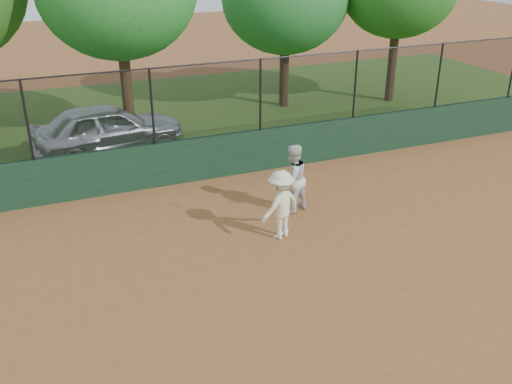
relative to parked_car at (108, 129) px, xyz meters
name	(u,v)px	position (x,y,z in m)	size (l,w,h in m)	color
ground	(261,303)	(1.27, -9.05, -0.78)	(80.00, 80.00, 0.00)	brown
back_wall	(175,163)	(1.27, -3.05, -0.18)	(26.00, 0.20, 1.20)	#193823
grass_strip	(132,121)	(1.27, 2.95, -0.77)	(36.00, 12.00, 0.01)	#2F5219
parked_car	(108,129)	(0.00, 0.00, 0.00)	(1.84, 4.57, 1.56)	silver
player_second	(292,179)	(3.47, -5.77, 0.07)	(0.83, 0.65, 1.71)	silver
player_main	(281,205)	(2.66, -6.87, 0.02)	(1.17, 0.91, 2.17)	#EFEFCB
fence_assembly	(170,104)	(1.24, -3.05, 1.46)	(26.00, 0.06, 2.00)	black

